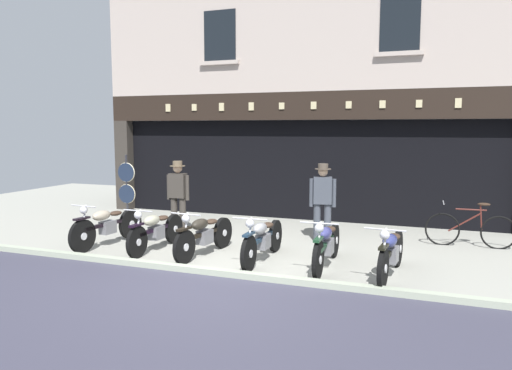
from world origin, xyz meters
TOP-DOWN VIEW (x-y plane):
  - ground at (0.00, -0.98)m, footprint 23.11×22.00m
  - shop_facade at (0.00, 7.00)m, footprint 11.41×4.42m
  - motorcycle_far_left at (-2.92, 1.13)m, footprint 0.62×2.03m
  - motorcycle_left at (-1.78, 1.14)m, footprint 0.62×1.91m
  - motorcycle_center_left at (-0.71, 1.10)m, footprint 0.62×1.94m
  - motorcycle_center at (0.45, 1.13)m, footprint 0.62×2.07m
  - motorcycle_center_right at (1.62, 1.14)m, footprint 0.62×2.07m
  - motorcycle_right at (2.71, 0.97)m, footprint 0.62×1.96m
  - salesman_left at (-2.21, 2.80)m, footprint 0.56×0.35m
  - shopkeeper_center at (1.10, 3.07)m, footprint 0.55×0.34m
  - tyre_sign_pole at (-4.20, 3.64)m, footprint 0.51×0.06m
  - advert_board_near at (2.16, 5.40)m, footprint 0.82×0.03m
  - leaning_bicycle at (4.03, 3.61)m, footprint 1.73×0.50m

SIDE VIEW (x-z plane):
  - ground at x=0.00m, z-range -0.13..0.05m
  - leaning_bicycle at x=4.03m, z-range -0.10..0.83m
  - motorcycle_left at x=-1.78m, z-range -0.04..0.86m
  - motorcycle_center_left at x=-0.71m, z-range -0.04..0.87m
  - motorcycle_right at x=2.71m, z-range -0.03..0.87m
  - motorcycle_center at x=0.45m, z-range -0.04..0.87m
  - motorcycle_center_right at x=1.62m, z-range -0.03..0.87m
  - motorcycle_far_left at x=-2.92m, z-range -0.04..0.89m
  - salesman_left at x=-2.21m, z-range 0.09..1.74m
  - shopkeeper_center at x=1.10m, z-range 0.09..1.74m
  - tyre_sign_pole at x=-4.20m, z-range 0.10..1.81m
  - advert_board_near at x=2.16m, z-range 1.11..2.14m
  - shop_facade at x=0.00m, z-range -1.50..4.97m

